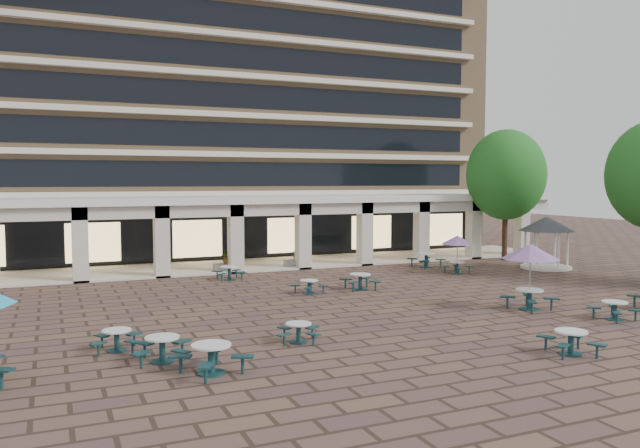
# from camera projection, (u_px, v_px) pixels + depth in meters

# --- Properties ---
(ground) EXTENTS (120.00, 120.00, 0.00)m
(ground) POSITION_uv_depth(u_px,v_px,m) (368.00, 310.00, 25.80)
(ground) COLOR brown
(ground) RESTS_ON ground
(apartment_building) EXTENTS (40.00, 15.50, 25.20)m
(apartment_building) POSITION_uv_depth(u_px,v_px,m) (214.00, 87.00, 48.22)
(apartment_building) COLOR #A5845D
(apartment_building) RESTS_ON ground
(retail_arcade) EXTENTS (42.00, 6.60, 4.40)m
(retail_arcade) POSITION_uv_depth(u_px,v_px,m) (258.00, 218.00, 39.13)
(retail_arcade) COLOR white
(retail_arcade) RESTS_ON ground
(picnic_table_0) EXTENTS (1.96, 1.96, 0.76)m
(picnic_table_0) POSITION_uv_depth(u_px,v_px,m) (162.00, 347.00, 18.42)
(picnic_table_0) COLOR #143B3D
(picnic_table_0) RESTS_ON ground
(picnic_table_1) EXTENTS (1.76, 1.76, 0.65)m
(picnic_table_1) POSITION_uv_depth(u_px,v_px,m) (299.00, 331.00, 20.67)
(picnic_table_1) COLOR #143B3D
(picnic_table_1) RESTS_ON ground
(picnic_table_2) EXTENTS (1.96, 1.96, 0.74)m
(picnic_table_2) POSITION_uv_depth(u_px,v_px,m) (571.00, 340.00, 19.24)
(picnic_table_2) COLOR #143B3D
(picnic_table_2) RESTS_ON ground
(picnic_table_3) EXTENTS (1.66, 1.66, 0.71)m
(picnic_table_3) POSITION_uv_depth(u_px,v_px,m) (615.00, 309.00, 24.02)
(picnic_table_3) COLOR #143B3D
(picnic_table_3) RESTS_ON ground
(picnic_table_5) EXTENTS (2.27, 2.27, 0.84)m
(picnic_table_5) POSITION_uv_depth(u_px,v_px,m) (211.00, 356.00, 17.29)
(picnic_table_5) COLOR #143B3D
(picnic_table_5) RESTS_ON ground
(picnic_table_6) EXTENTS (2.36, 2.36, 2.73)m
(picnic_table_6) POSITION_uv_depth(u_px,v_px,m) (530.00, 254.00, 25.80)
(picnic_table_6) COLOR #143B3D
(picnic_table_6) RESTS_ON ground
(picnic_table_8) EXTENTS (1.71, 1.71, 0.68)m
(picnic_table_8) POSITION_uv_depth(u_px,v_px,m) (117.00, 338.00, 19.60)
(picnic_table_8) COLOR #143B3D
(picnic_table_8) RESTS_ON ground
(picnic_table_9) EXTENTS (1.89, 1.89, 0.78)m
(picnic_table_9) POSITION_uv_depth(u_px,v_px,m) (360.00, 280.00, 30.66)
(picnic_table_9) COLOR #143B3D
(picnic_table_9) RESTS_ON ground
(picnic_table_10) EXTENTS (1.70, 1.70, 0.65)m
(picnic_table_10) POSITION_uv_depth(u_px,v_px,m) (309.00, 285.00, 29.59)
(picnic_table_10) COLOR #143B3D
(picnic_table_10) RESTS_ON ground
(picnic_table_11) EXTENTS (1.89, 1.89, 2.18)m
(picnic_table_11) POSITION_uv_depth(u_px,v_px,m) (457.00, 241.00, 35.95)
(picnic_table_11) COLOR #143B3D
(picnic_table_11) RESTS_ON ground
(picnic_table_12) EXTENTS (1.67, 1.67, 0.74)m
(picnic_table_12) POSITION_uv_depth(u_px,v_px,m) (229.00, 272.00, 33.66)
(picnic_table_12) COLOR #143B3D
(picnic_table_12) RESTS_ON ground
(picnic_table_13) EXTENTS (2.06, 2.06, 0.85)m
(picnic_table_13) POSITION_uv_depth(u_px,v_px,m) (426.00, 259.00, 38.65)
(picnic_table_13) COLOR #143B3D
(picnic_table_13) RESTS_ON ground
(gazebo) EXTENTS (3.38, 3.38, 3.15)m
(gazebo) POSITION_uv_depth(u_px,v_px,m) (547.00, 230.00, 37.94)
(gazebo) COLOR beige
(gazebo) RESTS_ON ground
(tree_east_c) EXTENTS (5.28, 5.28, 8.79)m
(tree_east_c) POSITION_uv_depth(u_px,v_px,m) (506.00, 175.00, 41.74)
(tree_east_c) COLOR #3E2918
(tree_east_c) RESTS_ON ground
(planter_left) EXTENTS (1.50, 0.74, 1.28)m
(planter_left) POSITION_uv_depth(u_px,v_px,m) (227.00, 263.00, 36.57)
(planter_left) COLOR gray
(planter_left) RESTS_ON ground
(planter_right) EXTENTS (1.50, 0.62, 1.21)m
(planter_right) POSITION_uv_depth(u_px,v_px,m) (297.00, 260.00, 38.32)
(planter_right) COLOR gray
(planter_right) RESTS_ON ground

